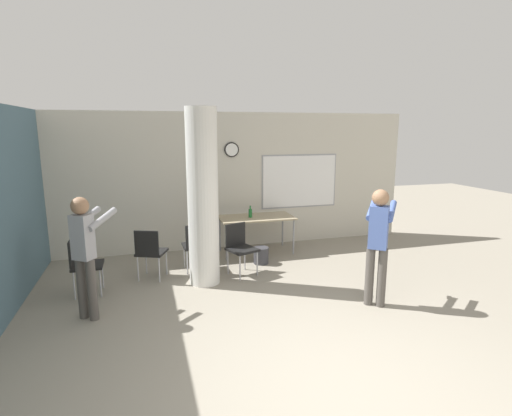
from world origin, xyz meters
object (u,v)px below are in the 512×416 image
chair_table_front (240,245)px  person_playing_side (378,238)px  chair_by_left_wall (82,262)px  person_watching_back (85,248)px  bottle_on_table (250,213)px  folding_table (256,219)px  chair_table_left (196,243)px  chair_near_pillar (150,250)px

chair_table_front → person_playing_side: 2.37m
chair_by_left_wall → person_watching_back: (0.18, -0.85, 0.45)m
chair_table_front → person_watching_back: bearing=-155.5°
bottle_on_table → chair_by_left_wall: 3.24m
folding_table → chair_by_left_wall: chair_by_left_wall is taller
chair_table_left → person_playing_side: bearing=-42.1°
chair_near_pillar → person_watching_back: size_ratio=0.53×
chair_near_pillar → person_playing_side: 3.60m
bottle_on_table → chair_near_pillar: bearing=-154.6°
chair_table_left → chair_table_front: same height
chair_table_left → chair_near_pillar: 0.80m
chair_by_left_wall → person_playing_side: (4.03, -1.53, 0.47)m
chair_near_pillar → bottle_on_table: bearing=25.4°
chair_table_front → person_playing_side: (1.55, -1.73, 0.47)m
chair_by_left_wall → person_playing_side: person_playing_side is taller
folding_table → chair_near_pillar: 2.30m
chair_near_pillar → chair_table_front: bearing=-5.4°
chair_table_front → person_playing_side: size_ratio=0.52×
folding_table → person_watching_back: bearing=-143.7°
person_watching_back → folding_table: bearing=36.3°
folding_table → chair_near_pillar: (-2.09, -0.94, -0.18)m
folding_table → chair_near_pillar: chair_near_pillar is taller
bottle_on_table → person_playing_side: (1.08, -2.81, 0.15)m
chair_near_pillar → person_playing_side: size_ratio=0.52×
folding_table → chair_near_pillar: size_ratio=1.70×
chair_table_left → chair_table_front: size_ratio=1.00×
person_watching_back → person_playing_side: (3.86, -0.68, 0.02)m
folding_table → chair_table_front: (-0.60, -1.08, -0.18)m
bottle_on_table → chair_near_pillar: bottle_on_table is taller
chair_table_left → chair_by_left_wall: 1.85m
chair_table_front → person_playing_side: person_playing_side is taller
folding_table → bottle_on_table: size_ratio=6.34×
folding_table → chair_table_left: chair_table_left is taller
chair_by_left_wall → person_watching_back: size_ratio=0.53×
folding_table → chair_table_front: 1.25m
chair_table_left → chair_by_left_wall: bearing=-163.9°
chair_near_pillar → person_playing_side: person_playing_side is taller
chair_by_left_wall → chair_near_pillar: same height
folding_table → person_playing_side: 2.98m
chair_by_left_wall → chair_near_pillar: 1.05m
bottle_on_table → chair_table_front: (-0.48, -1.08, -0.32)m
bottle_on_table → chair_table_left: bearing=-147.2°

